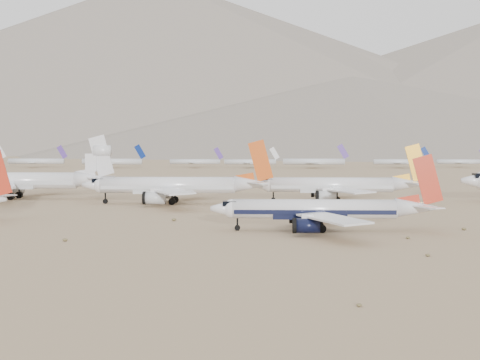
{
  "coord_description": "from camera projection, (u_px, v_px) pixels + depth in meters",
  "views": [
    {
      "loc": [
        -12.26,
        -120.63,
        15.49
      ],
      "look_at": [
        -17.82,
        41.29,
        7.0
      ],
      "focal_mm": 50.0,
      "sensor_mm": 36.0,
      "label": 1
    }
  ],
  "objects": [
    {
      "name": "ground",
      "position": [
        330.0,
        231.0,
        120.78
      ],
      "size": [
        7000.0,
        7000.0,
        0.0
      ],
      "primitive_type": "plane",
      "color": "#826B4B",
      "rests_on": "ground"
    },
    {
      "name": "main_airliner",
      "position": [
        324.0,
        210.0,
        120.12
      ],
      "size": [
        39.48,
        38.56,
        13.93
      ],
      "color": "silver",
      "rests_on": "ground"
    },
    {
      "name": "row2_gold_tail",
      "position": [
        338.0,
        186.0,
        181.61
      ],
      "size": [
        44.85,
        43.87,
        15.97
      ],
      "color": "silver",
      "rests_on": "ground"
    },
    {
      "name": "row2_orange_tail",
      "position": [
        176.0,
        186.0,
        175.33
      ],
      "size": [
        47.6,
        46.56,
        16.98
      ],
      "color": "silver",
      "rests_on": "ground"
    },
    {
      "name": "row2_white_trijet",
      "position": [
        19.0,
        180.0,
        191.19
      ],
      "size": [
        52.21,
        51.02,
        18.5
      ],
      "color": "silver",
      "rests_on": "ground"
    },
    {
      "name": "distant_storage_row",
      "position": [
        365.0,
        162.0,
        447.78
      ],
      "size": [
        671.68,
        58.94,
        15.35
      ],
      "color": "silver",
      "rests_on": "ground"
    },
    {
      "name": "mountain_range",
      "position": [
        294.0,
        78.0,
        1753.2
      ],
      "size": [
        7354.0,
        3024.0,
        470.0
      ],
      "color": "slate",
      "rests_on": "ground"
    },
    {
      "name": "desert_scrub",
      "position": [
        355.0,
        256.0,
        91.62
      ],
      "size": [
        261.14,
        121.67,
        0.63
      ],
      "color": "brown",
      "rests_on": "ground"
    }
  ]
}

